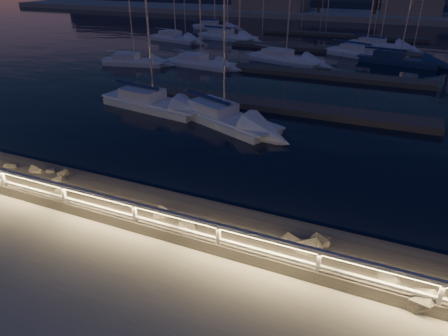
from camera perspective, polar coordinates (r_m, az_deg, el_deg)
The scene contains 17 objects.
ground at distance 14.32m, azimuth -15.65°, elevation -7.54°, with size 400.00×400.00×0.00m, color #B0AC9F.
harbor_water at distance 41.83m, azimuth 12.41°, elevation 13.91°, with size 400.00×440.00×0.60m.
guard_rail at distance 13.95m, azimuth -16.26°, elevation -4.83°, with size 44.11×0.12×1.06m.
riprap at distance 17.13m, azimuth -21.16°, elevation -3.12°, with size 32.57×2.74×1.37m.
floating_docks at distance 42.95m, azimuth 12.87°, elevation 14.96°, with size 22.00×36.00×0.40m.
far_shore at distance 83.67m, azimuth 19.20°, elevation 20.11°, with size 160.00×14.00×5.20m.
sailboat_a at distance 40.99m, azimuth -12.88°, elevation 14.72°, with size 6.59×3.13×10.89m.
sailboat_b at distance 27.51m, azimuth -10.32°, elevation 9.35°, with size 7.97×3.45×13.16m.
sailboat_c at distance 24.40m, azimuth -0.32°, elevation 7.51°, with size 7.93×5.04×13.13m.
sailboat_e at distance 39.32m, azimuth -3.49°, elevation 14.86°, with size 6.97×2.82×11.61m.
sailboat_f at distance 41.57m, azimuth 8.57°, elevation 15.28°, with size 8.09×4.23×13.28m.
sailboat_g at distance 44.07m, azimuth 23.52°, elevation 14.06°, with size 8.09×3.67×13.26m.
sailboat_i at distance 54.35m, azimuth -7.07°, elevation 18.00°, with size 7.63×3.70×12.60m.
sailboat_k at distance 46.12m, azimuth 19.27°, elevation 15.25°, with size 8.56×5.54×14.20m.
sailboat_l at distance 52.43m, azimuth 21.13°, elevation 16.14°, with size 7.93×4.74×13.00m.
sailboat_m at distance 65.51m, azimuth -1.48°, elevation 19.61°, with size 7.08×2.89×11.80m.
sailboat_n at distance 55.30m, azimuth 0.29°, elevation 18.35°, with size 8.65×4.15×14.21m.
Camera 1 is at (8.08, -8.88, 7.80)m, focal length 32.00 mm.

